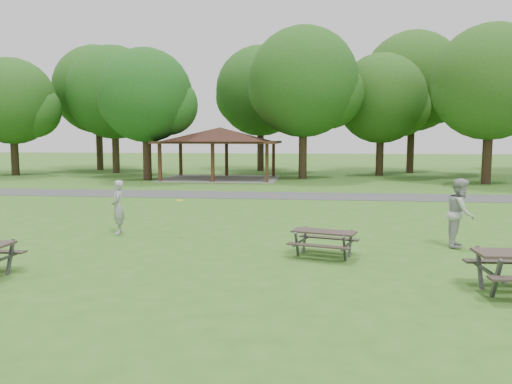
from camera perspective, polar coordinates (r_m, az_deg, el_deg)
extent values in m
plane|color=#32621C|center=(12.67, -6.68, -7.79)|extent=(160.00, 160.00, 0.00)
cube|color=#3F3F41|center=(26.29, 0.38, -0.37)|extent=(120.00, 3.20, 0.02)
cube|color=#391E15|center=(34.94, -10.94, 3.31)|extent=(0.22, 0.22, 2.60)
cube|color=#392315|center=(40.11, -8.60, 3.73)|extent=(0.22, 0.22, 2.60)
cube|color=#361F13|center=(34.00, -4.97, 3.32)|extent=(0.22, 0.22, 2.60)
cube|color=#331D12|center=(39.30, -3.38, 3.74)|extent=(0.22, 0.22, 2.60)
cube|color=#352113|center=(33.45, 1.26, 3.29)|extent=(0.22, 0.22, 2.60)
cube|color=#3A1E15|center=(38.82, 2.02, 3.71)|extent=(0.22, 0.22, 2.60)
cube|color=#341F14|center=(36.60, -4.14, 5.70)|extent=(8.60, 6.60, 0.16)
pyramid|color=black|center=(36.60, -4.14, 6.61)|extent=(7.01, 7.01, 1.00)
cube|color=gray|center=(36.73, -4.10, 1.54)|extent=(8.40, 6.40, 0.03)
cylinder|color=black|center=(44.44, -25.86, 3.88)|extent=(0.60, 0.60, 3.32)
sphere|color=#1B4714|center=(44.50, -26.12, 9.30)|extent=(6.80, 6.80, 6.80)
sphere|color=#1D4E16|center=(43.92, -24.17, 8.55)|extent=(4.42, 4.42, 4.42)
cylinder|color=#302315|center=(44.31, -15.73, 4.61)|extent=(0.60, 0.60, 3.85)
sphere|color=#164614|center=(44.45, -15.92, 10.87)|extent=(7.80, 7.80, 7.80)
sphere|color=#1A4513|center=(44.03, -13.60, 9.96)|extent=(5.07, 5.07, 5.07)
sphere|color=#1C4313|center=(44.84, -17.87, 10.02)|extent=(4.68, 4.68, 4.68)
cylinder|color=black|center=(36.47, -12.33, 4.11)|extent=(0.60, 0.60, 3.50)
sphere|color=#134414|center=(36.55, -12.49, 10.74)|extent=(6.60, 6.60, 6.60)
sphere|color=#164F16|center=(36.34, -10.06, 9.77)|extent=(4.29, 4.29, 4.29)
sphere|color=#1A4313|center=(36.78, -14.55, 9.88)|extent=(3.96, 3.96, 3.96)
cylinder|color=#322316|center=(36.98, 5.37, 4.66)|extent=(0.60, 0.60, 4.02)
sphere|color=#194614|center=(37.17, 5.45, 12.41)|extent=(8.00, 8.00, 8.00)
sphere|color=#1B4614|center=(37.39, 8.26, 11.10)|extent=(5.20, 5.20, 5.20)
sphere|color=#1A4D16|center=(36.98, 2.90, 11.52)|extent=(4.80, 4.80, 4.80)
cylinder|color=black|center=(40.80, 13.96, 4.24)|extent=(0.60, 0.60, 3.43)
sphere|color=#1C4513|center=(40.88, 14.13, 10.33)|extent=(7.00, 7.00, 7.00)
sphere|color=#224E16|center=(41.36, 16.24, 9.25)|extent=(4.55, 4.55, 4.55)
sphere|color=#154313|center=(40.50, 12.15, 9.67)|extent=(4.20, 4.20, 4.20)
cylinder|color=black|center=(35.75, 24.90, 3.84)|extent=(0.60, 0.60, 3.78)
sphere|color=#1D4614|center=(35.89, 25.25, 11.30)|extent=(7.40, 7.40, 7.40)
sphere|color=#1B4313|center=(35.22, 22.99, 10.60)|extent=(4.44, 4.44, 4.44)
cylinder|color=#2E2014|center=(48.70, -17.45, 5.00)|extent=(0.60, 0.60, 4.38)
sphere|color=#194614|center=(48.88, -17.65, 11.09)|extent=(8.00, 8.00, 8.00)
sphere|color=#1A4F16|center=(48.39, -15.50, 10.26)|extent=(5.20, 5.20, 5.20)
sphere|color=#164012|center=(49.33, -19.45, 10.28)|extent=(4.80, 4.80, 4.80)
cylinder|color=#311E15|center=(45.23, 0.52, 5.06)|extent=(0.60, 0.60, 4.13)
sphere|color=#184413|center=(45.39, 0.53, 11.46)|extent=(8.00, 8.00, 8.00)
sphere|color=#183F12|center=(45.47, 2.86, 10.44)|extent=(5.20, 5.20, 5.20)
sphere|color=#194A15|center=(45.35, -1.55, 10.71)|extent=(4.80, 4.80, 4.80)
cylinder|color=#322016|center=(44.70, 17.25, 5.03)|extent=(0.60, 0.60, 4.55)
sphere|color=#1D4513|center=(44.93, 17.48, 11.96)|extent=(8.40, 8.40, 8.40)
sphere|color=#194112|center=(45.53, 19.75, 10.74)|extent=(5.46, 5.46, 5.46)
sphere|color=#173F12|center=(44.40, 15.33, 11.28)|extent=(5.04, 5.04, 5.04)
cube|color=#444446|center=(12.67, -26.27, -6.70)|extent=(0.06, 0.38, 0.79)
cube|color=#3D3E40|center=(12.35, -27.24, -6.93)|extent=(0.06, 1.48, 0.05)
cube|color=#302722|center=(12.99, 7.77, -4.52)|extent=(1.72, 1.05, 0.04)
cube|color=#2D2420|center=(12.54, 7.13, -6.13)|extent=(1.60, 0.66, 0.04)
cube|color=#2E2821|center=(13.54, 8.34, -5.22)|extent=(1.60, 0.66, 0.04)
cube|color=#444446|center=(12.91, 4.71, -6.02)|extent=(0.14, 0.34, 0.70)
cube|color=#434345|center=(13.53, 5.59, -5.45)|extent=(0.14, 0.34, 0.70)
cube|color=#454548|center=(13.22, 5.16, -5.62)|extent=(0.41, 1.27, 0.04)
cube|color=#3D3C3F|center=(12.59, 10.08, -6.42)|extent=(0.14, 0.34, 0.70)
cube|color=#414144|center=(13.23, 10.72, -5.81)|extent=(0.14, 0.34, 0.70)
cube|color=#434346|center=(12.91, 10.41, -5.99)|extent=(0.41, 1.27, 0.04)
cube|color=#414143|center=(10.62, 25.77, -8.94)|extent=(0.09, 0.42, 0.86)
cube|color=#464649|center=(11.36, 24.19, -7.89)|extent=(0.09, 0.42, 0.86)
cube|color=#38383A|center=(10.98, 24.96, -8.23)|extent=(0.16, 1.61, 0.05)
cylinder|color=yellow|center=(15.67, -8.74, -0.95)|extent=(0.29, 0.29, 0.02)
imported|color=#9E9EA1|center=(16.51, -15.52, -1.66)|extent=(0.60, 0.73, 1.71)
imported|color=#ABABAD|center=(15.09, 22.32, -2.20)|extent=(0.99, 1.13, 1.94)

